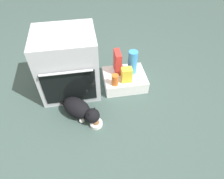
# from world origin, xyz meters

# --- Properties ---
(ground) EXTENTS (8.00, 8.00, 0.00)m
(ground) POSITION_xyz_m (0.00, 0.00, 0.00)
(ground) COLOR #384C47
(oven) EXTENTS (0.65, 0.59, 0.76)m
(oven) POSITION_xyz_m (-0.06, 0.42, 0.38)
(oven) COLOR #B7BABF
(oven) RESTS_ON ground
(pantry_cabinet) EXTENTS (0.51, 0.41, 0.16)m
(pantry_cabinet) POSITION_xyz_m (0.60, 0.39, 0.08)
(pantry_cabinet) COLOR white
(pantry_cabinet) RESTS_ON ground
(food_bowl) EXTENTS (0.13, 0.13, 0.07)m
(food_bowl) POSITION_xyz_m (0.17, -0.17, 0.03)
(food_bowl) COLOR white
(food_bowl) RESTS_ON ground
(cat) EXTENTS (0.56, 0.53, 0.22)m
(cat) POSITION_xyz_m (0.02, -0.02, 0.12)
(cat) COLOR black
(cat) RESTS_ON ground
(water_bottle) EXTENTS (0.11, 0.11, 0.30)m
(water_bottle) POSITION_xyz_m (0.69, 0.43, 0.31)
(water_bottle) COLOR #388CD1
(water_bottle) RESTS_ON pantry_cabinet
(snack_bag) EXTENTS (0.12, 0.09, 0.18)m
(snack_bag) POSITION_xyz_m (0.59, 0.29, 0.25)
(snack_bag) COLOR yellow
(snack_bag) RESTS_ON pantry_cabinet
(cereal_box) EXTENTS (0.07, 0.18, 0.28)m
(cereal_box) POSITION_xyz_m (0.52, 0.48, 0.30)
(cereal_box) COLOR #B72D28
(cereal_box) RESTS_ON pantry_cabinet
(sauce_jar) EXTENTS (0.08, 0.08, 0.14)m
(sauce_jar) POSITION_xyz_m (0.45, 0.25, 0.23)
(sauce_jar) COLOR #D16023
(sauce_jar) RESTS_ON pantry_cabinet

